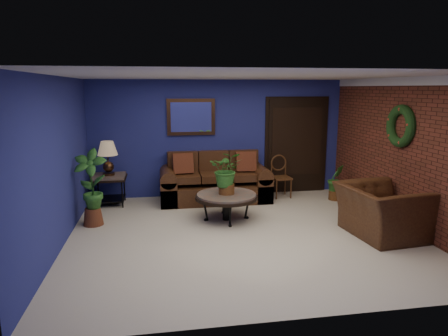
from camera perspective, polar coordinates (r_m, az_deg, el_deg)
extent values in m
plane|color=beige|center=(6.58, 2.61, -9.32)|extent=(5.50, 5.50, 0.00)
cube|color=navy|center=(8.68, -0.74, 4.26)|extent=(5.50, 0.04, 2.50)
cube|color=navy|center=(6.29, -22.62, 0.65)|extent=(0.04, 5.00, 2.50)
cube|color=maroon|center=(7.33, 24.25, 1.94)|extent=(0.04, 5.00, 2.50)
cube|color=silver|center=(6.16, 2.83, 13.00)|extent=(5.50, 5.00, 0.02)
cube|color=white|center=(7.24, 24.82, 11.19)|extent=(0.03, 5.00, 0.14)
cube|color=#472B18|center=(8.53, -4.72, 7.27)|extent=(1.02, 0.06, 0.77)
cube|color=black|center=(9.11, 10.26, 3.15)|extent=(1.44, 0.06, 2.18)
torus|color=black|center=(7.29, 23.93, 5.49)|extent=(0.16, 0.72, 0.72)
cube|color=#482B14|center=(8.38, -1.30, -3.43)|extent=(2.26, 0.98, 0.37)
cube|color=#482B14|center=(8.64, -1.64, -0.66)|extent=(1.93, 0.27, 0.93)
cube|color=#482B14|center=(8.17, -5.73, -1.37)|extent=(0.62, 0.67, 0.14)
cube|color=#482B14|center=(8.24, -1.25, -1.22)|extent=(0.62, 0.67, 0.14)
cube|color=#482B14|center=(8.35, 3.14, -1.06)|extent=(0.62, 0.67, 0.14)
cube|color=#482B14|center=(8.28, -7.94, -3.19)|extent=(0.33, 0.98, 0.51)
cube|color=#482B14|center=(8.54, 5.14, -2.68)|extent=(0.33, 0.98, 0.51)
cube|color=maroon|center=(8.15, -5.88, 0.63)|extent=(0.41, 0.12, 0.41)
cube|color=maroon|center=(8.34, 3.19, 0.90)|extent=(0.41, 0.12, 0.41)
cylinder|color=#524D47|center=(7.10, 0.36, -3.90)|extent=(1.05, 1.05, 0.05)
cylinder|color=black|center=(7.10, 0.36, -4.17)|extent=(1.12, 1.12, 0.05)
cylinder|color=black|center=(7.16, 0.36, -5.75)|extent=(0.14, 0.14, 0.43)
cube|color=#524D47|center=(8.32, -16.11, -1.14)|extent=(0.63, 0.63, 0.05)
cube|color=black|center=(8.32, -16.10, -1.41)|extent=(0.67, 0.67, 0.04)
cube|color=black|center=(8.43, -15.94, -4.24)|extent=(0.57, 0.57, 0.03)
cylinder|color=black|center=(8.16, -18.07, -3.61)|extent=(0.03, 0.03, 0.59)
cylinder|color=black|center=(8.10, -14.34, -3.51)|extent=(0.03, 0.03, 0.59)
cylinder|color=black|center=(8.67, -17.56, -2.71)|extent=(0.03, 0.03, 0.59)
cylinder|color=black|center=(8.61, -14.05, -2.62)|extent=(0.03, 0.03, 0.59)
cylinder|color=#472B18|center=(8.31, -16.13, -0.80)|extent=(0.24, 0.24, 0.05)
sphere|color=#472B18|center=(8.28, -16.18, 0.00)|extent=(0.22, 0.22, 0.22)
cylinder|color=#472B18|center=(8.25, -16.24, 1.21)|extent=(0.02, 0.02, 0.28)
cone|color=#947B5A|center=(8.22, -16.32, 2.57)|extent=(0.40, 0.40, 0.28)
cube|color=#553318|center=(8.68, 8.17, -1.39)|extent=(0.41, 0.41, 0.04)
torus|color=#553318|center=(8.78, 7.81, 0.75)|extent=(0.36, 0.06, 0.36)
cylinder|color=#553318|center=(8.53, 7.52, -3.14)|extent=(0.03, 0.03, 0.40)
cylinder|color=#553318|center=(8.65, 9.54, -2.99)|extent=(0.03, 0.03, 0.40)
cylinder|color=#553318|center=(8.82, 6.75, -2.63)|extent=(0.03, 0.03, 0.40)
cylinder|color=#553318|center=(8.94, 8.72, -2.49)|extent=(0.03, 0.03, 0.40)
imported|color=#482B14|center=(6.83, 21.47, -5.76)|extent=(1.21, 1.35, 0.81)
cylinder|color=brown|center=(7.07, 0.36, -3.00)|extent=(0.28, 0.28, 0.18)
imported|color=#1F531A|center=(6.99, 0.36, -0.17)|extent=(0.66, 0.60, 0.63)
cylinder|color=brown|center=(8.77, 15.55, -3.75)|extent=(0.26, 0.26, 0.20)
imported|color=#1F531A|center=(8.69, 15.67, -1.49)|extent=(0.36, 0.31, 0.61)
cylinder|color=maroon|center=(7.28, -18.18, -6.59)|extent=(0.34, 0.34, 0.30)
imported|color=#1F531A|center=(7.12, -18.50, -1.71)|extent=(0.64, 0.51, 1.07)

